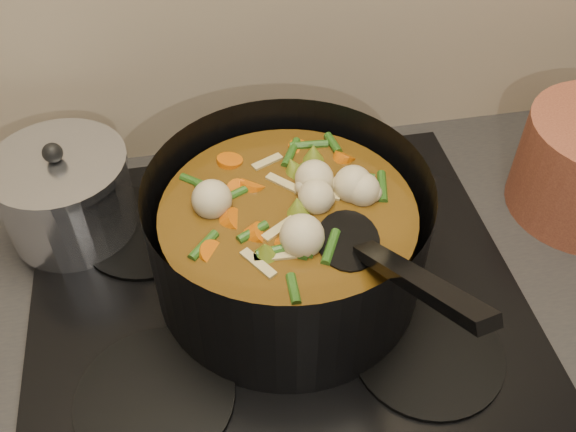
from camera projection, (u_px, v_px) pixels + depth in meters
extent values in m
cube|color=black|center=(276.00, 308.00, 0.86)|extent=(2.64, 0.64, 0.05)
cube|color=black|center=(276.00, 292.00, 0.84)|extent=(0.62, 0.54, 0.02)
cylinder|color=black|center=(155.00, 397.00, 0.72)|extent=(0.18, 0.18, 0.01)
cylinder|color=black|center=(428.00, 351.00, 0.76)|extent=(0.18, 0.18, 0.01)
cylinder|color=black|center=(147.00, 230.00, 0.90)|extent=(0.18, 0.18, 0.01)
cylinder|color=black|center=(368.00, 201.00, 0.94)|extent=(0.18, 0.18, 0.01)
cylinder|color=black|center=(288.00, 236.00, 0.78)|extent=(0.34, 0.34, 0.17)
cylinder|color=black|center=(288.00, 276.00, 0.83)|extent=(0.33, 0.33, 0.01)
cylinder|color=#58360F|center=(288.00, 243.00, 0.79)|extent=(0.30, 0.30, 0.12)
cylinder|color=#D75D0A|center=(325.00, 208.00, 0.76)|extent=(0.03, 0.04, 0.03)
cylinder|color=#D75D0A|center=(315.00, 172.00, 0.80)|extent=(0.05, 0.04, 0.03)
cylinder|color=#D75D0A|center=(245.00, 157.00, 0.82)|extent=(0.05, 0.05, 0.03)
cylinder|color=#D75D0A|center=(236.00, 208.00, 0.76)|extent=(0.04, 0.04, 0.03)
cylinder|color=#D75D0A|center=(227.00, 258.00, 0.70)|extent=(0.04, 0.04, 0.03)
cylinder|color=#D75D0A|center=(295.00, 241.00, 0.72)|extent=(0.05, 0.05, 0.03)
cylinder|color=#D75D0A|center=(351.00, 234.00, 0.73)|extent=(0.04, 0.04, 0.03)
cylinder|color=#D75D0A|center=(370.00, 181.00, 0.79)|extent=(0.04, 0.04, 0.03)
cylinder|color=#D75D0A|center=(295.00, 177.00, 0.79)|extent=(0.05, 0.05, 0.03)
cylinder|color=#D75D0A|center=(232.00, 174.00, 0.80)|extent=(0.04, 0.05, 0.03)
cylinder|color=#D75D0A|center=(250.00, 217.00, 0.75)|extent=(0.04, 0.03, 0.03)
sphere|color=beige|center=(347.00, 196.00, 0.75)|extent=(0.05, 0.05, 0.05)
sphere|color=beige|center=(286.00, 164.00, 0.79)|extent=(0.05, 0.05, 0.05)
sphere|color=beige|center=(228.00, 198.00, 0.75)|extent=(0.05, 0.05, 0.05)
sphere|color=beige|center=(270.00, 247.00, 0.69)|extent=(0.05, 0.05, 0.05)
sphere|color=beige|center=(345.00, 222.00, 0.72)|extent=(0.05, 0.05, 0.05)
sphere|color=beige|center=(320.00, 170.00, 0.78)|extent=(0.05, 0.05, 0.05)
cone|color=olive|center=(319.00, 267.00, 0.68)|extent=(0.05, 0.05, 0.04)
cone|color=olive|center=(361.00, 185.00, 0.77)|extent=(0.05, 0.05, 0.04)
cone|color=olive|center=(254.00, 159.00, 0.80)|extent=(0.05, 0.05, 0.04)
cone|color=olive|center=(213.00, 237.00, 0.71)|extent=(0.05, 0.05, 0.04)
cone|color=olive|center=(337.00, 260.00, 0.69)|extent=(0.05, 0.05, 0.04)
cylinder|color=#2D5B1A|center=(313.00, 184.00, 0.77)|extent=(0.01, 0.04, 0.01)
cylinder|color=#2D5B1A|center=(276.00, 146.00, 0.83)|extent=(0.04, 0.04, 0.01)
cylinder|color=#2D5B1A|center=(228.00, 175.00, 0.79)|extent=(0.05, 0.02, 0.01)
cylinder|color=#2D5B1A|center=(226.00, 213.00, 0.74)|extent=(0.03, 0.04, 0.01)
cylinder|color=#2D5B1A|center=(258.00, 233.00, 0.72)|extent=(0.03, 0.04, 0.01)
cylinder|color=#2D5B1A|center=(293.00, 287.00, 0.67)|extent=(0.05, 0.02, 0.01)
cylinder|color=#2D5B1A|center=(350.00, 250.00, 0.70)|extent=(0.04, 0.04, 0.01)
cylinder|color=#2D5B1A|center=(350.00, 208.00, 0.75)|extent=(0.01, 0.04, 0.01)
cylinder|color=#2D5B1A|center=(319.00, 188.00, 0.77)|extent=(0.04, 0.04, 0.01)
cylinder|color=#2D5B1A|center=(292.00, 146.00, 0.83)|extent=(0.05, 0.02, 0.01)
cylinder|color=#2D5B1A|center=(238.00, 169.00, 0.79)|extent=(0.03, 0.05, 0.01)
cylinder|color=#2D5B1A|center=(227.00, 205.00, 0.75)|extent=(0.03, 0.04, 0.01)
cylinder|color=#2D5B1A|center=(253.00, 229.00, 0.72)|extent=(0.05, 0.02, 0.01)
cylinder|color=#2D5B1A|center=(273.00, 286.00, 0.67)|extent=(0.04, 0.04, 0.01)
cylinder|color=#2D5B1A|center=(339.00, 258.00, 0.69)|extent=(0.01, 0.04, 0.01)
cylinder|color=#2D5B1A|center=(350.00, 217.00, 0.74)|extent=(0.04, 0.04, 0.01)
cube|color=tan|center=(218.00, 203.00, 0.75)|extent=(0.05, 0.01, 0.00)
cube|color=tan|center=(267.00, 261.00, 0.69)|extent=(0.02, 0.05, 0.00)
cube|color=tan|center=(355.00, 231.00, 0.72)|extent=(0.05, 0.03, 0.00)
cube|color=tan|center=(325.00, 169.00, 0.79)|extent=(0.04, 0.04, 0.00)
cube|color=tan|center=(238.00, 177.00, 0.79)|extent=(0.03, 0.05, 0.00)
cube|color=tan|center=(230.00, 242.00, 0.71)|extent=(0.05, 0.02, 0.00)
ellipsoid|color=black|center=(348.00, 241.00, 0.71)|extent=(0.09, 0.10, 0.01)
cube|color=black|center=(416.00, 280.00, 0.60)|extent=(0.07, 0.20, 0.12)
cylinder|color=silver|center=(68.00, 198.00, 0.87)|extent=(0.17, 0.17, 0.11)
cylinder|color=silver|center=(56.00, 164.00, 0.82)|extent=(0.18, 0.18, 0.01)
sphere|color=black|center=(52.00, 153.00, 0.81)|extent=(0.03, 0.03, 0.03)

